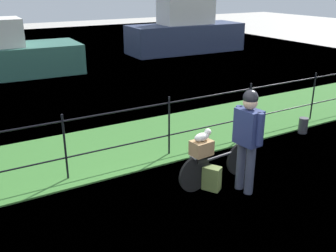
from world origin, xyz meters
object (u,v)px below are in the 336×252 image
at_px(terrier_dog, 203,136).
at_px(cyclist_person, 248,133).
at_px(backpack_on_paving, 212,178).
at_px(moored_boat_mid, 186,31).
at_px(wooden_crate, 201,148).
at_px(bicycle_main, 218,165).
at_px(mooring_bollard, 303,125).

bearing_deg(terrier_dog, cyclist_person, -36.41).
height_order(terrier_dog, backpack_on_paving, terrier_dog).
height_order(backpack_on_paving, moored_boat_mid, moored_boat_mid).
height_order(wooden_crate, moored_boat_mid, moored_boat_mid).
height_order(cyclist_person, backpack_on_paving, cyclist_person).
height_order(wooden_crate, backpack_on_paving, wooden_crate).
bearing_deg(moored_boat_mid, cyclist_person, -118.66).
xyz_separation_m(cyclist_person, moored_boat_mid, (6.37, 11.66, -0.00)).
relative_size(bicycle_main, moored_boat_mid, 0.29).
relative_size(cyclist_person, moored_boat_mid, 0.30).
distance_m(cyclist_person, moored_boat_mid, 13.28).
bearing_deg(cyclist_person, terrier_dog, 143.59).
bearing_deg(wooden_crate, backpack_on_paving, -36.01).
bearing_deg(cyclist_person, mooring_bollard, 24.58).
relative_size(mooring_bollard, moored_boat_mid, 0.06).
bearing_deg(mooring_bollard, bicycle_main, -164.21).
distance_m(mooring_bollard, moored_boat_mid, 10.99).
relative_size(backpack_on_paving, moored_boat_mid, 0.07).
height_order(terrier_dog, cyclist_person, cyclist_person).
relative_size(bicycle_main, terrier_dog, 5.07).
height_order(wooden_crate, terrier_dog, terrier_dog).
relative_size(wooden_crate, terrier_dog, 1.02).
height_order(bicycle_main, wooden_crate, wooden_crate).
height_order(terrier_dog, mooring_bollard, terrier_dog).
bearing_deg(wooden_crate, moored_boat_mid, 58.32).
distance_m(wooden_crate, cyclist_person, 0.75).
distance_m(bicycle_main, terrier_dog, 0.69).
distance_m(wooden_crate, moored_boat_mid, 13.23).
bearing_deg(terrier_dog, wooden_crate, -175.11).
distance_m(wooden_crate, backpack_on_paving, 0.56).
bearing_deg(moored_boat_mid, bicycle_main, -120.39).
xyz_separation_m(terrier_dog, mooring_bollard, (3.37, 0.89, -0.75)).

